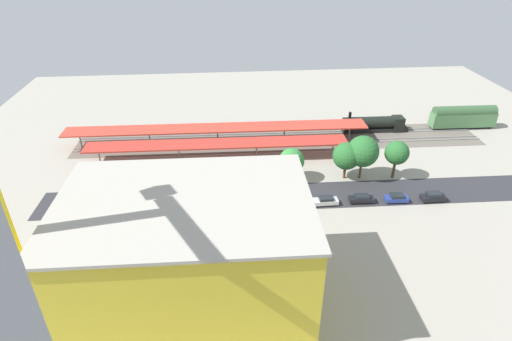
% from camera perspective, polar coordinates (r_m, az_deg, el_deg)
% --- Properties ---
extents(ground_plane, '(153.62, 153.62, 0.00)m').
position_cam_1_polar(ground_plane, '(82.49, 5.28, -1.77)').
color(ground_plane, '#9E998C').
rests_on(ground_plane, ground).
extents(rail_bed, '(96.24, 14.98, 0.01)m').
position_cam_1_polar(rail_bed, '(100.04, 3.32, 4.32)').
color(rail_bed, '#665E54').
rests_on(rail_bed, ground).
extents(street_asphalt, '(96.16, 10.73, 0.01)m').
position_cam_1_polar(street_asphalt, '(78.74, 5.83, -3.49)').
color(street_asphalt, '#2D2D33').
rests_on(street_asphalt, ground).
extents(track_rails, '(96.00, 8.55, 0.12)m').
position_cam_1_polar(track_rails, '(99.96, 3.32, 4.41)').
color(track_rails, '#9E9EA8').
rests_on(track_rails, ground).
extents(platform_canopy_near, '(56.57, 6.12, 3.87)m').
position_cam_1_polar(platform_canopy_near, '(89.76, -5.32, 3.70)').
color(platform_canopy_near, '#B73328').
rests_on(platform_canopy_near, ground).
extents(platform_canopy_far, '(69.77, 6.67, 4.21)m').
position_cam_1_polar(platform_canopy_far, '(96.45, -5.37, 5.85)').
color(platform_canopy_far, '#C63D2D').
rests_on(platform_canopy_far, ground).
extents(locomotive, '(16.45, 3.21, 5.23)m').
position_cam_1_polar(locomotive, '(107.64, 16.15, 6.16)').
color(locomotive, black).
rests_on(locomotive, ground).
extents(passenger_coach, '(16.31, 3.33, 5.86)m').
position_cam_1_polar(passenger_coach, '(117.12, 26.67, 6.66)').
color(passenger_coach, black).
rests_on(passenger_coach, ground).
extents(parked_car_0, '(4.49, 1.86, 1.80)m').
position_cam_1_polar(parked_car_0, '(83.24, 23.23, -3.40)').
color(parked_car_0, black).
rests_on(parked_car_0, ground).
extents(parked_car_1, '(4.22, 1.97, 1.64)m').
position_cam_1_polar(parked_car_1, '(80.58, 18.79, -3.67)').
color(parked_car_1, black).
rests_on(parked_car_1, ground).
extents(parked_car_2, '(4.66, 1.93, 1.56)m').
position_cam_1_polar(parked_car_2, '(78.62, 14.34, -3.84)').
color(parked_car_2, black).
rests_on(parked_car_2, ground).
extents(parked_car_3, '(4.50, 1.88, 1.60)m').
position_cam_1_polar(parked_car_3, '(76.64, 9.58, -4.19)').
color(parked_car_3, black).
rests_on(parked_car_3, ground).
extents(parked_car_4, '(4.57, 2.12, 1.63)m').
position_cam_1_polar(parked_car_4, '(75.13, 4.79, -4.60)').
color(parked_car_4, black).
rests_on(parked_car_4, ground).
extents(parked_car_5, '(4.44, 1.86, 1.68)m').
position_cam_1_polar(parked_car_5, '(74.63, -0.95, -4.71)').
color(parked_car_5, black).
rests_on(parked_car_5, ground).
extents(construction_building, '(29.65, 20.57, 16.07)m').
position_cam_1_polar(construction_building, '(53.54, -9.16, -11.57)').
color(construction_building, yellow).
rests_on(construction_building, ground).
extents(construction_roof_slab, '(30.26, 21.18, 0.40)m').
position_cam_1_polar(construction_roof_slab, '(48.54, -9.94, -4.25)').
color(construction_roof_slab, '#ADA89E').
rests_on(construction_roof_slab, construction_building).
extents(box_truck_0, '(10.35, 3.21, 3.51)m').
position_cam_1_polar(box_truck_0, '(71.65, -16.73, -6.92)').
color(box_truck_0, black).
rests_on(box_truck_0, ground).
extents(box_truck_1, '(8.85, 2.71, 3.10)m').
position_cam_1_polar(box_truck_1, '(69.59, -7.27, -7.09)').
color(box_truck_1, black).
rests_on(box_truck_1, ground).
extents(street_tree_0, '(4.77, 4.77, 8.01)m').
position_cam_1_polar(street_tree_0, '(86.03, 18.85, 2.31)').
color(street_tree_0, brown).
rests_on(street_tree_0, ground).
extents(street_tree_1, '(6.24, 6.24, 9.14)m').
position_cam_1_polar(street_tree_1, '(83.75, 14.53, 2.56)').
color(street_tree_1, brown).
rests_on(street_tree_1, ground).
extents(street_tree_2, '(5.48, 5.48, 7.75)m').
position_cam_1_polar(street_tree_2, '(83.44, 12.36, 1.96)').
color(street_tree_2, brown).
rests_on(street_tree_2, ground).
extents(street_tree_3, '(5.07, 5.07, 6.86)m').
position_cam_1_polar(street_tree_3, '(81.45, 4.92, 1.32)').
color(street_tree_3, brown).
rests_on(street_tree_3, ground).
extents(traffic_light, '(0.50, 0.36, 7.35)m').
position_cam_1_polar(traffic_light, '(71.56, -12.49, -3.30)').
color(traffic_light, '#333333').
rests_on(traffic_light, ground).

